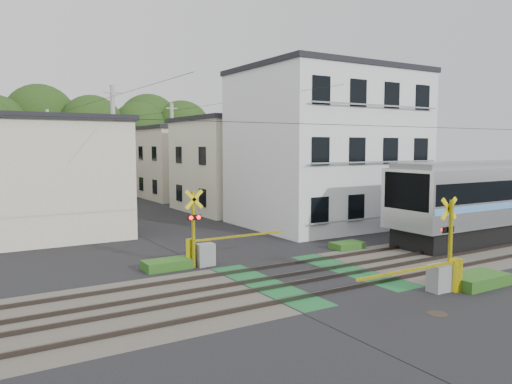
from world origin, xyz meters
TOP-DOWN VIEW (x-y plane):
  - ground at (0.00, 0.00)m, footprint 120.00×120.00m
  - track_bed at (0.00, 0.00)m, footprint 120.00×120.00m
  - crossing_signal_near at (2.59, -3.65)m, footprint 4.74×0.65m
  - crossing_signal_far at (-2.59, 3.65)m, footprint 4.74×0.65m
  - apartment_block at (8.50, 9.49)m, footprint 10.20×8.36m
  - houses_row at (0.25, 25.92)m, footprint 22.07×31.35m
  - tree_hill at (0.30, 47.84)m, footprint 40.00×13.32m
  - catenary at (6.00, 0.03)m, footprint 60.00×5.04m
  - utility_poles at (-1.05, 23.01)m, footprint 7.90×42.00m
  - pedestrian at (-0.54, 30.60)m, footprint 0.61×0.42m
  - manhole_cover at (0.63, -5.04)m, footprint 0.59×0.59m
  - weed_patches at (1.76, -0.09)m, footprint 10.25×8.80m

SIDE VIEW (x-z plane):
  - ground at x=0.00m, z-range 0.00..0.00m
  - manhole_cover at x=0.63m, z-range 0.00..0.02m
  - track_bed at x=0.00m, z-range -0.03..0.11m
  - weed_patches at x=1.76m, z-range -0.02..0.38m
  - crossing_signal_near at x=2.59m, z-range -0.83..2.25m
  - crossing_signal_far at x=-2.59m, z-range -0.83..2.25m
  - pedestrian at x=-0.54m, z-range 0.00..1.64m
  - houses_row at x=0.25m, z-range -0.16..6.64m
  - catenary at x=6.00m, z-range 0.20..7.20m
  - utility_poles at x=-1.05m, z-range 0.08..8.08m
  - apartment_block at x=8.50m, z-range 0.01..9.31m
  - tree_hill at x=0.30m, z-range -0.12..11.83m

